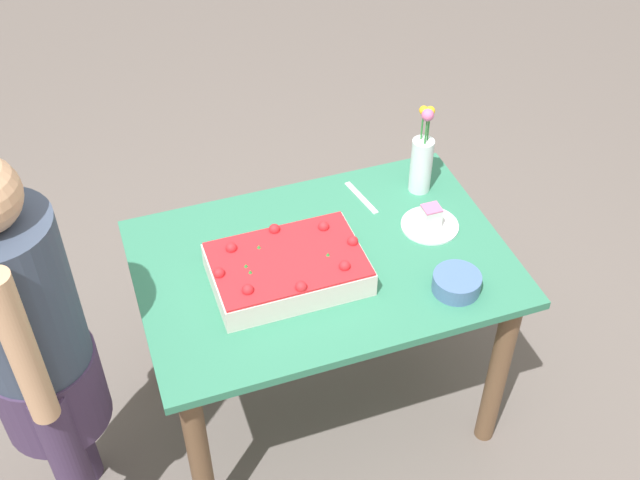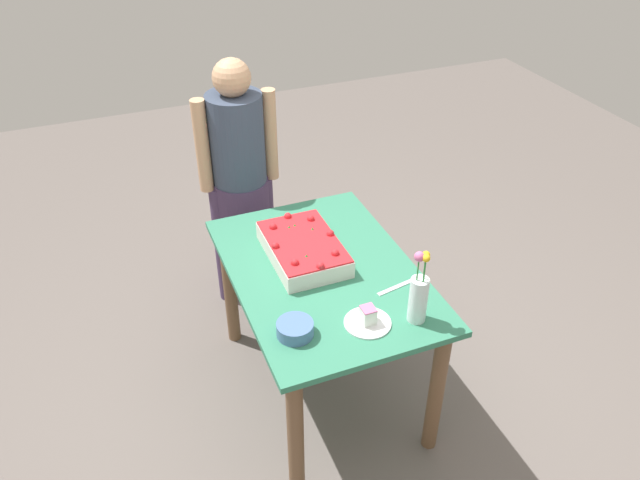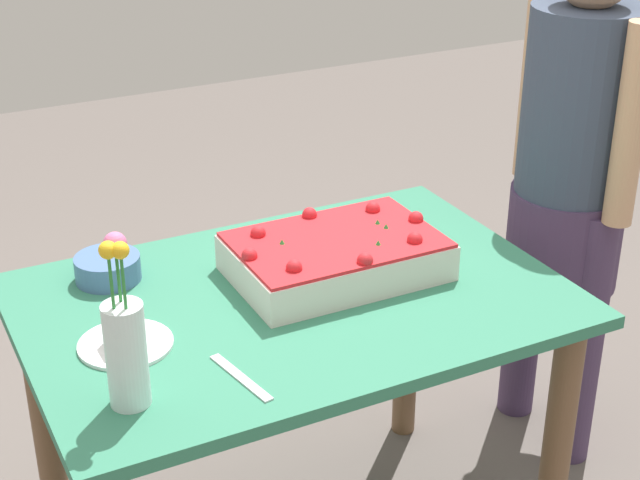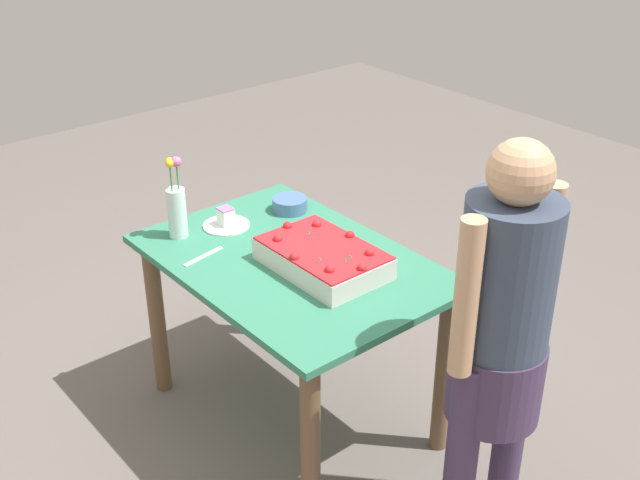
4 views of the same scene
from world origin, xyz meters
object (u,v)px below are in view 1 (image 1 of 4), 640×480
fruit_bowl (457,283)px  person_standing (34,344)px  cake_knife (361,198)px  flower_vase (422,160)px  sheet_cake (288,268)px  serving_plate_with_slice (430,221)px

fruit_bowl → person_standing: person_standing is taller
cake_knife → flower_vase: size_ratio=0.57×
sheet_cake → person_standing: size_ratio=0.32×
cake_knife → fruit_bowl: bearing=2.0°
serving_plate_with_slice → cake_knife: bearing=127.1°
serving_plate_with_slice → cake_knife: serving_plate_with_slice is taller
sheet_cake → fruit_bowl: sheet_cake is taller
flower_vase → sheet_cake: bearing=-154.2°
sheet_cake → fruit_bowl: (0.48, -0.22, -0.02)m
fruit_bowl → person_standing: size_ratio=0.10×
cake_knife → fruit_bowl: 0.53m
person_standing → sheet_cake: bearing=6.8°
serving_plate_with_slice → person_standing: person_standing is taller
sheet_cake → cake_knife: 0.48m
serving_plate_with_slice → person_standing: (-1.30, -0.17, 0.06)m
cake_knife → flower_vase: bearing=74.4°
sheet_cake → person_standing: (-0.77, -0.09, 0.04)m
flower_vase → person_standing: 1.40m
serving_plate_with_slice → cake_knife: (-0.16, 0.22, -0.02)m
fruit_bowl → flower_vase: bearing=78.6°
flower_vase → fruit_bowl: (-0.10, -0.50, -0.10)m
person_standing → fruit_bowl: bearing=-5.7°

